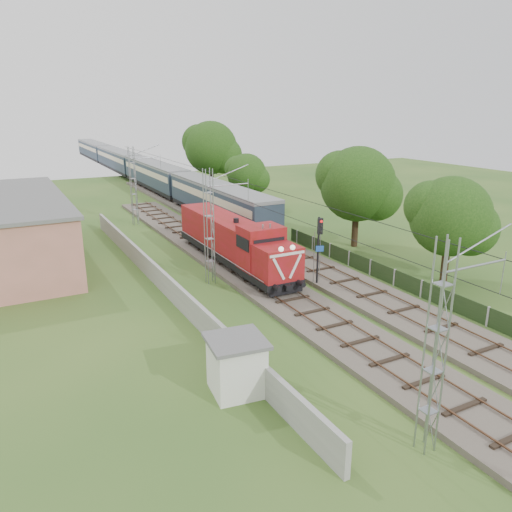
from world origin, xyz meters
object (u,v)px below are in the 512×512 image
coach_rake (134,166)px  relay_hut (236,365)px  signal_post (319,240)px  locomotive (234,240)px

coach_rake → relay_hut: (-12.40, -63.98, -1.23)m
signal_post → relay_hut: bearing=-139.2°
signal_post → relay_hut: (-10.56, -9.12, -2.10)m
locomotive → coach_rake: bearing=84.1°
coach_rake → signal_post: 54.89m
coach_rake → signal_post: size_ratio=18.29×
locomotive → relay_hut: locomotive is taller
locomotive → signal_post: size_ratio=3.24×
relay_hut → coach_rake: bearing=79.0°
relay_hut → locomotive: bearing=64.9°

